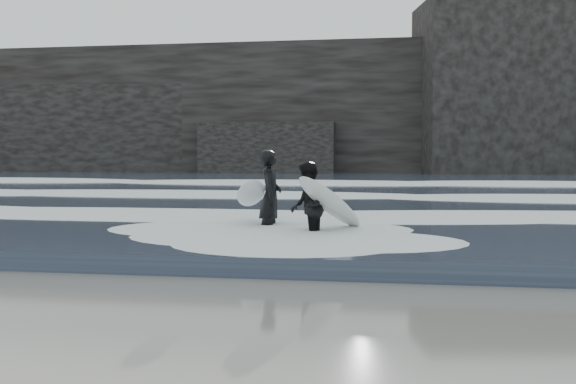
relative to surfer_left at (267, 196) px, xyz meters
name	(u,v)px	position (x,y,z in m)	size (l,w,h in m)	color
ground	(281,350)	(1.41, -6.70, -0.89)	(120.00, 120.00, 0.00)	#896E4E
sea	(372,183)	(1.41, 22.30, -0.74)	(90.00, 52.00, 0.30)	#2D374A
headland	(378,112)	(1.41, 39.30, 4.11)	(70.00, 9.00, 10.00)	black
foam_near	(348,212)	(1.41, 2.30, -0.49)	(60.00, 3.20, 0.20)	white
foam_mid	(361,192)	(1.41, 9.30, -0.47)	(60.00, 4.00, 0.24)	white
foam_far	(369,180)	(1.41, 18.30, -0.44)	(60.00, 4.80, 0.30)	white
surfer_left	(267,196)	(0.00, 0.00, 0.00)	(1.16, 1.99, 1.77)	black
surfer_right	(312,206)	(0.99, -0.99, -0.10)	(1.44, 2.12, 1.56)	black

